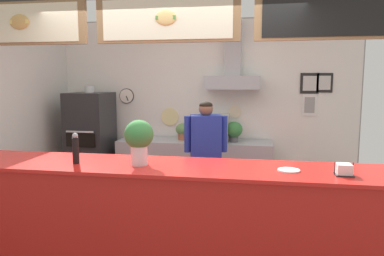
{
  "coord_description": "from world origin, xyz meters",
  "views": [
    {
      "loc": [
        0.83,
        -3.52,
        1.86
      ],
      "look_at": [
        0.1,
        0.71,
        1.28
      ],
      "focal_mm": 34.53,
      "sensor_mm": 36.0,
      "label": 1
    }
  ],
  "objects_px": {
    "pizza_oven": "(91,145)",
    "shop_worker": "(206,161)",
    "potted_rosemary": "(182,131)",
    "condiment_plate": "(289,170)",
    "potted_thyme": "(234,130)",
    "basil_vase": "(139,140)",
    "pepper_grinder": "(76,149)",
    "napkin_holder": "(344,170)",
    "espresso_machine": "(213,128)"
  },
  "relations": [
    {
      "from": "pizza_oven",
      "to": "shop_worker",
      "type": "relative_size",
      "value": 1.1
    },
    {
      "from": "espresso_machine",
      "to": "condiment_plate",
      "type": "bearing_deg",
      "value": -69.37
    },
    {
      "from": "espresso_machine",
      "to": "pepper_grinder",
      "type": "distance_m",
      "value": 2.65
    },
    {
      "from": "potted_thyme",
      "to": "pepper_grinder",
      "type": "relative_size",
      "value": 1.09
    },
    {
      "from": "potted_thyme",
      "to": "potted_rosemary",
      "type": "distance_m",
      "value": 0.8
    },
    {
      "from": "espresso_machine",
      "to": "pepper_grinder",
      "type": "relative_size",
      "value": 1.85
    },
    {
      "from": "potted_thyme",
      "to": "basil_vase",
      "type": "distance_m",
      "value": 2.52
    },
    {
      "from": "condiment_plate",
      "to": "napkin_holder",
      "type": "relative_size",
      "value": 1.28
    },
    {
      "from": "potted_thyme",
      "to": "condiment_plate",
      "type": "height_order",
      "value": "potted_thyme"
    },
    {
      "from": "potted_thyme",
      "to": "basil_vase",
      "type": "height_order",
      "value": "basil_vase"
    },
    {
      "from": "potted_rosemary",
      "to": "condiment_plate",
      "type": "bearing_deg",
      "value": -60.4
    },
    {
      "from": "pizza_oven",
      "to": "espresso_machine",
      "type": "height_order",
      "value": "pizza_oven"
    },
    {
      "from": "pepper_grinder",
      "to": "basil_vase",
      "type": "bearing_deg",
      "value": 5.57
    },
    {
      "from": "espresso_machine",
      "to": "pepper_grinder",
      "type": "bearing_deg",
      "value": -111.36
    },
    {
      "from": "potted_thyme",
      "to": "basil_vase",
      "type": "relative_size",
      "value": 0.76
    },
    {
      "from": "pizza_oven",
      "to": "condiment_plate",
      "type": "relative_size",
      "value": 9.4
    },
    {
      "from": "potted_rosemary",
      "to": "condiment_plate",
      "type": "relative_size",
      "value": 1.41
    },
    {
      "from": "basil_vase",
      "to": "condiment_plate",
      "type": "bearing_deg",
      "value": -0.08
    },
    {
      "from": "pepper_grinder",
      "to": "pizza_oven",
      "type": "bearing_deg",
      "value": 112.28
    },
    {
      "from": "potted_thyme",
      "to": "napkin_holder",
      "type": "distance_m",
      "value": 2.68
    },
    {
      "from": "potted_rosemary",
      "to": "pepper_grinder",
      "type": "relative_size",
      "value": 0.93
    },
    {
      "from": "shop_worker",
      "to": "potted_rosemary",
      "type": "distance_m",
      "value": 1.26
    },
    {
      "from": "napkin_holder",
      "to": "shop_worker",
      "type": "bearing_deg",
      "value": 132.93
    },
    {
      "from": "shop_worker",
      "to": "potted_thyme",
      "type": "xyz_separation_m",
      "value": [
        0.28,
        1.08,
        0.23
      ]
    },
    {
      "from": "shop_worker",
      "to": "basil_vase",
      "type": "xyz_separation_m",
      "value": [
        -0.42,
        -1.33,
        0.47
      ]
    },
    {
      "from": "potted_rosemary",
      "to": "napkin_holder",
      "type": "relative_size",
      "value": 1.8
    },
    {
      "from": "espresso_machine",
      "to": "shop_worker",
      "type": "bearing_deg",
      "value": -88.45
    },
    {
      "from": "shop_worker",
      "to": "potted_thyme",
      "type": "bearing_deg",
      "value": -116.93
    },
    {
      "from": "potted_rosemary",
      "to": "pizza_oven",
      "type": "bearing_deg",
      "value": -172.39
    },
    {
      "from": "potted_thyme",
      "to": "napkin_holder",
      "type": "relative_size",
      "value": 2.12
    },
    {
      "from": "potted_thyme",
      "to": "condiment_plate",
      "type": "distance_m",
      "value": 2.48
    },
    {
      "from": "shop_worker",
      "to": "potted_thyme",
      "type": "distance_m",
      "value": 1.14
    },
    {
      "from": "pepper_grinder",
      "to": "potted_thyme",
      "type": "bearing_deg",
      "value": 62.66
    },
    {
      "from": "basil_vase",
      "to": "napkin_holder",
      "type": "xyz_separation_m",
      "value": [
        1.72,
        -0.07,
        -0.19
      ]
    },
    {
      "from": "pepper_grinder",
      "to": "shop_worker",
      "type": "bearing_deg",
      "value": 54.34
    },
    {
      "from": "potted_rosemary",
      "to": "basil_vase",
      "type": "bearing_deg",
      "value": -87.61
    },
    {
      "from": "shop_worker",
      "to": "espresso_machine",
      "type": "distance_m",
      "value": 1.11
    },
    {
      "from": "basil_vase",
      "to": "napkin_holder",
      "type": "distance_m",
      "value": 1.73
    },
    {
      "from": "potted_thyme",
      "to": "condiment_plate",
      "type": "relative_size",
      "value": 1.66
    },
    {
      "from": "condiment_plate",
      "to": "basil_vase",
      "type": "xyz_separation_m",
      "value": [
        -1.3,
        0.0,
        0.22
      ]
    },
    {
      "from": "potted_thyme",
      "to": "espresso_machine",
      "type": "bearing_deg",
      "value": 178.91
    },
    {
      "from": "shop_worker",
      "to": "basil_vase",
      "type": "distance_m",
      "value": 1.47
    },
    {
      "from": "basil_vase",
      "to": "espresso_machine",
      "type": "bearing_deg",
      "value": 80.87
    },
    {
      "from": "pizza_oven",
      "to": "shop_worker",
      "type": "xyz_separation_m",
      "value": [
        1.95,
        -0.94,
        0.03
      ]
    },
    {
      "from": "condiment_plate",
      "to": "napkin_holder",
      "type": "xyz_separation_m",
      "value": [
        0.42,
        -0.06,
        0.04
      ]
    },
    {
      "from": "pizza_oven",
      "to": "potted_rosemary",
      "type": "distance_m",
      "value": 1.46
    },
    {
      "from": "basil_vase",
      "to": "potted_rosemary",
      "type": "bearing_deg",
      "value": 92.39
    },
    {
      "from": "pizza_oven",
      "to": "pepper_grinder",
      "type": "distance_m",
      "value": 2.55
    },
    {
      "from": "shop_worker",
      "to": "condiment_plate",
      "type": "distance_m",
      "value": 1.62
    },
    {
      "from": "pizza_oven",
      "to": "potted_thyme",
      "type": "relative_size",
      "value": 5.66
    }
  ]
}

